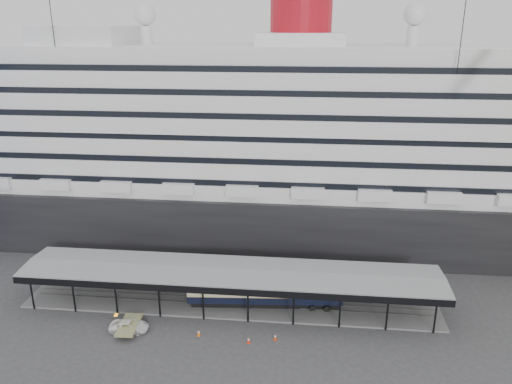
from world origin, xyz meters
TOP-DOWN VIEW (x-y plane):
  - ground at (0.00, 0.00)m, footprint 200.00×200.00m
  - cruise_ship at (0.05, 32.00)m, footprint 130.00×30.00m
  - platform_canopy at (0.00, 5.00)m, footprint 56.00×9.18m
  - port_truck at (-11.57, -2.60)m, footprint 4.89×2.45m
  - pullman_carriage at (4.71, 5.00)m, footprint 20.83×4.26m
  - traffic_cone_left at (-2.75, -2.73)m, footprint 0.43×0.43m
  - traffic_cone_mid at (3.49, -3.52)m, footprint 0.47×0.47m
  - traffic_cone_right at (6.62, -2.58)m, footprint 0.51×0.51m

SIDE VIEW (x-z plane):
  - ground at x=0.00m, z-range 0.00..0.00m
  - traffic_cone_mid at x=3.49m, z-range 0.00..0.80m
  - traffic_cone_left at x=-2.75m, z-range 0.00..0.82m
  - traffic_cone_right at x=6.62m, z-range 0.00..0.82m
  - port_truck at x=-11.57m, z-range 0.00..1.33m
  - platform_canopy at x=0.00m, z-range -0.29..5.01m
  - pullman_carriage at x=4.71m, z-range -7.67..12.64m
  - cruise_ship at x=0.05m, z-range -3.60..40.30m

